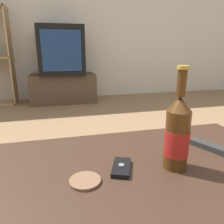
{
  "coord_description": "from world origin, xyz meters",
  "views": [
    {
      "loc": [
        -0.17,
        -0.55,
        0.77
      ],
      "look_at": [
        0.04,
        0.29,
        0.52
      ],
      "focal_mm": 35.0,
      "sensor_mm": 36.0,
      "label": 1
    }
  ],
  "objects_px": {
    "tv_stand": "(63,88)",
    "remote_control": "(212,147)",
    "cell_phone": "(123,167)",
    "beer_bottle": "(177,134)",
    "television": "(61,51)"
  },
  "relations": [
    {
      "from": "tv_stand",
      "to": "remote_control",
      "type": "xyz_separation_m",
      "value": [
        0.44,
        -2.66,
        0.22
      ]
    },
    {
      "from": "tv_stand",
      "to": "beer_bottle",
      "type": "xyz_separation_m",
      "value": [
        0.25,
        -2.73,
        0.32
      ]
    },
    {
      "from": "beer_bottle",
      "to": "remote_control",
      "type": "xyz_separation_m",
      "value": [
        0.19,
        0.07,
        -0.1
      ]
    },
    {
      "from": "tv_stand",
      "to": "beer_bottle",
      "type": "bearing_deg",
      "value": -84.77
    },
    {
      "from": "tv_stand",
      "to": "remote_control",
      "type": "distance_m",
      "value": 2.7
    },
    {
      "from": "cell_phone",
      "to": "tv_stand",
      "type": "bearing_deg",
      "value": 113.67
    },
    {
      "from": "television",
      "to": "cell_phone",
      "type": "height_order",
      "value": "television"
    },
    {
      "from": "television",
      "to": "cell_phone",
      "type": "xyz_separation_m",
      "value": [
        0.09,
        -2.7,
        -0.31
      ]
    },
    {
      "from": "remote_control",
      "to": "cell_phone",
      "type": "bearing_deg",
      "value": 163.71
    },
    {
      "from": "beer_bottle",
      "to": "cell_phone",
      "type": "relative_size",
      "value": 2.66
    },
    {
      "from": "tv_stand",
      "to": "cell_phone",
      "type": "height_order",
      "value": "cell_phone"
    },
    {
      "from": "television",
      "to": "beer_bottle",
      "type": "relative_size",
      "value": 2.15
    },
    {
      "from": "cell_phone",
      "to": "remote_control",
      "type": "height_order",
      "value": "remote_control"
    },
    {
      "from": "beer_bottle",
      "to": "remote_control",
      "type": "relative_size",
      "value": 1.82
    },
    {
      "from": "beer_bottle",
      "to": "cell_phone",
      "type": "distance_m",
      "value": 0.19
    }
  ]
}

